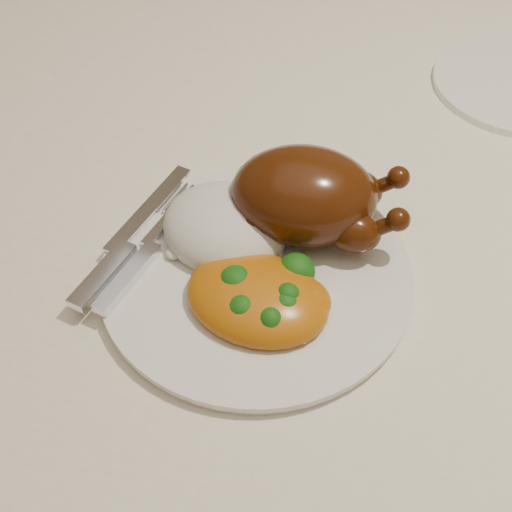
% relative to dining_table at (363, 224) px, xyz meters
% --- Properties ---
extents(floor, '(4.00, 4.00, 0.00)m').
position_rel_dining_table_xyz_m(floor, '(0.00, 0.00, -0.67)').
color(floor, brown).
rests_on(floor, ground).
extents(dining_table, '(1.60, 0.90, 0.76)m').
position_rel_dining_table_xyz_m(dining_table, '(0.00, 0.00, 0.00)').
color(dining_table, brown).
rests_on(dining_table, floor).
extents(tablecloth, '(1.73, 1.03, 0.18)m').
position_rel_dining_table_xyz_m(tablecloth, '(0.00, 0.00, 0.07)').
color(tablecloth, white).
rests_on(tablecloth, dining_table).
extents(dinner_plate, '(0.35, 0.35, 0.01)m').
position_rel_dining_table_xyz_m(dinner_plate, '(-0.06, -0.20, 0.11)').
color(dinner_plate, white).
rests_on(dinner_plate, tablecloth).
extents(roast_chicken, '(0.17, 0.13, 0.09)m').
position_rel_dining_table_xyz_m(roast_chicken, '(-0.03, -0.14, 0.16)').
color(roast_chicken, '#491F07').
rests_on(roast_chicken, dinner_plate).
extents(rice_mound, '(0.14, 0.13, 0.06)m').
position_rel_dining_table_xyz_m(rice_mound, '(-0.10, -0.17, 0.13)').
color(rice_mound, white).
rests_on(rice_mound, dinner_plate).
extents(mac_and_cheese, '(0.13, 0.11, 0.05)m').
position_rel_dining_table_xyz_m(mac_and_cheese, '(-0.04, -0.24, 0.12)').
color(mac_and_cheese, '#BA6E0B').
rests_on(mac_and_cheese, dinner_plate).
extents(cutlery, '(0.05, 0.20, 0.01)m').
position_rel_dining_table_xyz_m(cutlery, '(-0.17, -0.23, 0.12)').
color(cutlery, silver).
rests_on(cutlery, dinner_plate).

